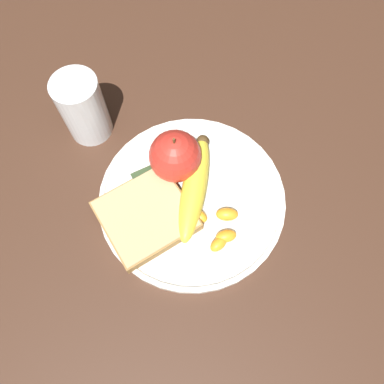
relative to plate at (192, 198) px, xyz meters
The scene contains 13 objects.
ground_plane 0.01m from the plate, ahead, with size 3.00×3.00×0.00m, color #42281C.
plate is the anchor object (origin of this frame).
juice_glass 0.22m from the plate, 115.44° to the left, with size 0.07×0.07×0.11m.
apple 0.07m from the plate, 93.01° to the left, with size 0.08×0.08×0.09m.
banana 0.03m from the plate, 43.61° to the left, with size 0.13×0.16×0.04m.
bread_slice 0.08m from the plate, behind, with size 0.13×0.13×0.02m.
fork 0.02m from the plate, 73.57° to the right, with size 0.19×0.06×0.00m.
jam_packet 0.07m from the plate, 134.23° to the left, with size 0.04×0.03×0.02m.
orange_segment_0 0.05m from the plate, 117.20° to the right, with size 0.03×0.03×0.01m.
orange_segment_1 0.06m from the plate, 57.77° to the right, with size 0.04×0.03×0.02m.
orange_segment_2 0.08m from the plate, 79.41° to the right, with size 0.03×0.03×0.02m.
orange_segment_3 0.09m from the plate, 91.61° to the right, with size 0.03×0.02×0.02m.
orange_segment_4 0.04m from the plate, 98.90° to the right, with size 0.03×0.03×0.02m.
Camera 1 is at (-0.10, -0.19, 0.54)m, focal length 35.00 mm.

